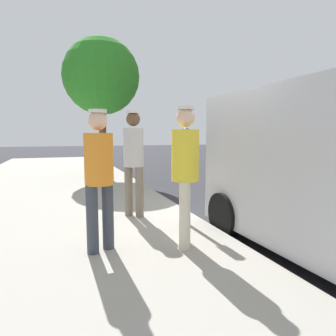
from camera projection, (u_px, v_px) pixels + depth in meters
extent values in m
plane|color=#2D2D33|center=(273.00, 231.00, 4.82)|extent=(80.00, 80.00, 0.00)
cube|color=#9E998E|center=(38.00, 256.00, 3.64)|extent=(5.00, 32.00, 0.15)
cylinder|color=gray|center=(186.00, 188.00, 4.70)|extent=(0.07, 0.07, 1.15)
cube|color=#4C4C51|center=(186.00, 142.00, 4.62)|extent=(0.14, 0.18, 0.28)
sphere|color=#47474C|center=(186.00, 131.00, 4.60)|extent=(0.12, 0.12, 0.12)
cylinder|color=beige|center=(185.00, 216.00, 3.62)|extent=(0.14, 0.14, 0.84)
cylinder|color=beige|center=(185.00, 212.00, 3.84)|extent=(0.14, 0.14, 0.84)
cylinder|color=yellow|center=(185.00, 155.00, 3.65)|extent=(0.34, 0.34, 0.63)
sphere|color=beige|center=(185.00, 118.00, 3.60)|extent=(0.23, 0.23, 0.23)
cylinder|color=silver|center=(186.00, 108.00, 3.59)|extent=(0.22, 0.22, 0.04)
cylinder|color=#383D47|center=(92.00, 220.00, 3.51)|extent=(0.14, 0.14, 0.82)
cylinder|color=#383D47|center=(108.00, 216.00, 3.66)|extent=(0.14, 0.14, 0.82)
cylinder|color=orange|center=(99.00, 159.00, 3.51)|extent=(0.34, 0.34, 0.61)
sphere|color=beige|center=(98.00, 121.00, 3.46)|extent=(0.22, 0.22, 0.22)
cylinder|color=silver|center=(98.00, 111.00, 3.45)|extent=(0.21, 0.21, 0.04)
cylinder|color=#726656|center=(129.00, 191.00, 5.17)|extent=(0.14, 0.14, 0.87)
cylinder|color=#726656|center=(140.00, 192.00, 5.08)|extent=(0.14, 0.14, 0.87)
cylinder|color=#B7B7B7|center=(133.00, 147.00, 5.04)|extent=(0.34, 0.34, 0.65)
sphere|color=brown|center=(133.00, 119.00, 4.99)|extent=(0.24, 0.24, 0.24)
cylinder|color=silver|center=(133.00, 112.00, 4.98)|extent=(0.22, 0.22, 0.04)
cube|color=black|center=(262.00, 135.00, 5.13)|extent=(1.84, 0.13, 0.88)
cylinder|color=black|center=(225.00, 215.00, 4.56)|extent=(0.24, 0.69, 0.68)
cylinder|color=black|center=(318.00, 204.00, 5.24)|extent=(0.24, 0.69, 0.68)
cylinder|color=brown|center=(103.00, 140.00, 10.08)|extent=(0.24, 0.24, 2.46)
sphere|color=#2E8626|center=(101.00, 76.00, 9.85)|extent=(2.52, 2.52, 2.52)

